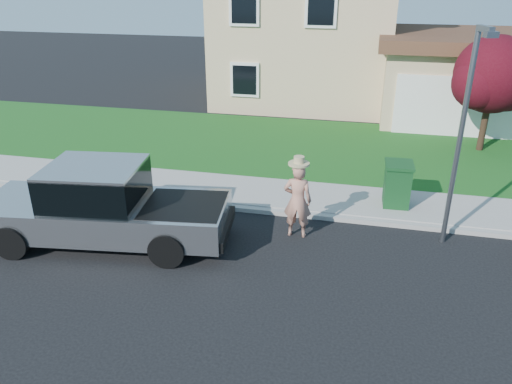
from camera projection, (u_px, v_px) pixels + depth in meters
The scene contains 10 objects.
ground at pixel (205, 266), 11.07m from camera, with size 80.00×80.00×0.00m, color black.
curb at pixel (274, 212), 13.43m from camera, with size 40.00×0.20×0.12m, color gray.
sidewalk at pixel (281, 195), 14.40m from camera, with size 40.00×2.00×0.15m, color gray.
lawn at pixel (303, 147), 18.42m from camera, with size 40.00×7.00×0.10m, color #154918.
house at pixel (335, 35), 24.11m from camera, with size 14.00×11.30×6.85m.
pickup_truck at pixel (103, 207), 11.74m from camera, with size 6.14×2.73×1.95m.
woman at pixel (298, 199), 11.98m from camera, with size 0.69×0.50×2.07m.
ornamental_tree at pixel (494, 78), 16.93m from camera, with size 2.91×2.63×4.00m.
trash_bin at pixel (397, 184), 13.42m from camera, with size 0.76×0.87×1.20m.
street_lamp at pixel (463, 128), 10.87m from camera, with size 0.36×0.65×5.01m.
Camera 1 is at (3.21, -8.96, 6.01)m, focal length 35.00 mm.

